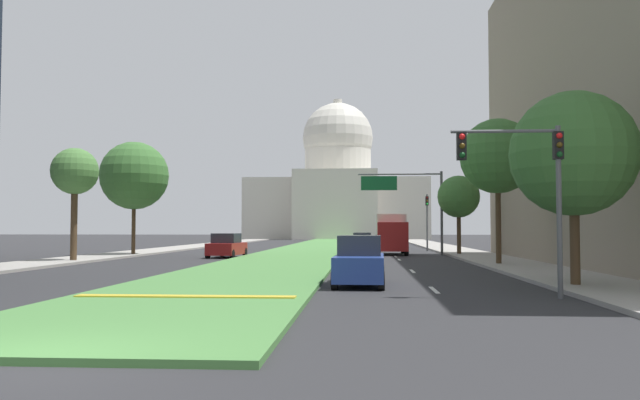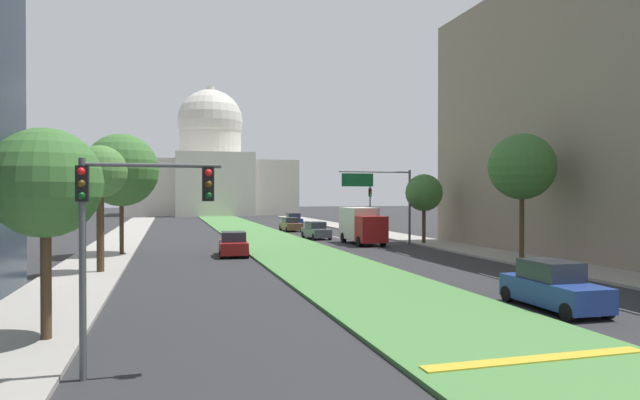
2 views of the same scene
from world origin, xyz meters
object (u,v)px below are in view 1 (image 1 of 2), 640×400
at_px(street_tree_left_mid, 75,173).
at_px(street_tree_left_far, 134,176).
at_px(sedan_far_horizon, 362,240).
at_px(sedan_lead_stopped, 360,262).
at_px(sedan_very_far, 384,238).
at_px(street_tree_right_far, 459,197).
at_px(box_truck_delivery, 391,233).
at_px(capitol_building, 338,191).
at_px(sedan_midblock, 227,246).
at_px(overhead_guide_sign, 409,195).
at_px(traffic_light_far_right, 427,215).
at_px(street_tree_right_near, 573,154).
at_px(traffic_light_near_right, 530,172).
at_px(street_tree_right_mid, 498,156).
at_px(sedan_distant, 362,243).

bearing_deg(street_tree_left_mid, street_tree_left_far, 87.70).
distance_m(street_tree_left_mid, sedan_far_horizon, 36.50).
xyz_separation_m(sedan_lead_stopped, sedan_very_far, (2.77, 56.42, -0.02)).
height_order(sedan_lead_stopped, sedan_far_horizon, sedan_lead_stopped).
bearing_deg(street_tree_right_far, box_truck_delivery, 160.10).
relative_size(capitol_building, sedan_midblock, 7.96).
bearing_deg(sedan_very_far, overhead_guide_sign, -88.20).
height_order(traffic_light_far_right, street_tree_left_mid, street_tree_left_mid).
bearing_deg(overhead_guide_sign, street_tree_left_far, -173.32).
relative_size(street_tree_right_far, box_truck_delivery, 0.96).
bearing_deg(street_tree_right_near, box_truck_delivery, 100.21).
bearing_deg(traffic_light_near_right, street_tree_right_mid, 81.38).
bearing_deg(sedan_lead_stopped, street_tree_right_far, 73.82).
bearing_deg(street_tree_right_mid, traffic_light_near_right, -98.62).
distance_m(traffic_light_far_right, street_tree_left_far, 26.08).
xyz_separation_m(overhead_guide_sign, street_tree_right_far, (3.75, -0.16, -0.19)).
height_order(traffic_light_near_right, sedan_far_horizon, traffic_light_near_right).
height_order(street_tree_right_near, street_tree_right_far, street_tree_right_near).
bearing_deg(sedan_midblock, capitol_building, 86.86).
distance_m(overhead_guide_sign, street_tree_right_mid, 14.17).
bearing_deg(street_tree_left_far, overhead_guide_sign, 6.68).
height_order(sedan_far_horizon, sedan_very_far, sedan_very_far).
relative_size(street_tree_left_far, sedan_midblock, 1.94).
relative_size(street_tree_left_mid, street_tree_left_far, 0.81).
bearing_deg(traffic_light_far_right, sedan_very_far, 98.61).
height_order(capitol_building, traffic_light_far_right, capitol_building).
xyz_separation_m(street_tree_right_near, box_truck_delivery, (-5.12, 28.42, -3.04)).
bearing_deg(sedan_lead_stopped, sedan_very_far, 87.19).
xyz_separation_m(capitol_building, traffic_light_near_right, (10.12, -109.57, -5.93)).
xyz_separation_m(traffic_light_far_right, sedan_very_far, (-3.24, 21.39, -2.48)).
relative_size(street_tree_left_mid, sedan_lead_stopped, 1.56).
bearing_deg(box_truck_delivery, street_tree_right_mid, -70.91).
relative_size(traffic_light_far_right, sedan_far_horizon, 1.18).
distance_m(street_tree_right_far, sedan_very_far, 31.21).
xyz_separation_m(traffic_light_near_right, street_tree_left_far, (-22.38, 27.55, 2.29)).
relative_size(street_tree_right_mid, sedan_lead_stopped, 1.82).
relative_size(sedan_midblock, sedan_distant, 0.97).
relative_size(street_tree_right_near, street_tree_right_mid, 0.84).
xyz_separation_m(capitol_building, street_tree_left_far, (-12.25, -82.02, -3.65)).
distance_m(traffic_light_far_right, sedan_far_horizon, 12.67).
bearing_deg(traffic_light_far_right, street_tree_left_far, -153.57).
xyz_separation_m(overhead_guide_sign, sedan_lead_stopped, (-3.73, -25.94, -3.84)).
bearing_deg(sedan_very_far, sedan_distant, -97.06).
distance_m(street_tree_right_mid, sedan_lead_stopped, 15.50).
distance_m(street_tree_left_far, sedan_very_far, 38.87).
relative_size(street_tree_left_mid, sedan_far_horizon, 1.60).
height_order(street_tree_right_mid, sedan_distant, street_tree_right_mid).
distance_m(traffic_light_near_right, street_tree_left_far, 35.57).
xyz_separation_m(traffic_light_near_right, overhead_guide_sign, (-1.44, 30.01, 0.89)).
bearing_deg(street_tree_left_far, sedan_very_far, 58.75).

